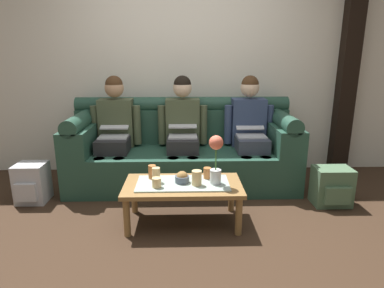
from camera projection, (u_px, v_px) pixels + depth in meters
name	position (u px, v px, depth m)	size (l,w,h in m)	color
ground_plane	(183.00, 234.00, 2.74)	(14.00, 14.00, 0.00)	#382619
back_wall_patterned	(182.00, 54.00, 4.00)	(6.00, 0.12, 2.90)	silver
timber_pillar	(349.00, 54.00, 3.94)	(0.20, 0.20, 2.90)	black
couch	(183.00, 152.00, 3.78)	(2.49, 0.88, 0.96)	#234738
person_left	(115.00, 128.00, 3.67)	(0.56, 0.67, 1.22)	#232326
person_middle	(183.00, 127.00, 3.69)	(0.56, 0.67, 1.22)	#232326
person_right	(250.00, 127.00, 3.71)	(0.56, 0.67, 1.22)	#383D4C
coffee_table	(183.00, 189.00, 2.86)	(1.02, 0.53, 0.38)	olive
flower_vase	(216.00, 156.00, 2.77)	(0.12, 0.12, 0.42)	silver
snack_bowl	(182.00, 178.00, 2.84)	(0.12, 0.12, 0.10)	#4C5666
cup_near_left	(157.00, 183.00, 2.74)	(0.08, 0.08, 0.08)	#DBB77A
cup_near_right	(156.00, 175.00, 2.84)	(0.07, 0.07, 0.13)	#DBB77A
cup_far_center	(207.00, 173.00, 2.94)	(0.07, 0.07, 0.10)	#B26633
cup_far_left	(197.00, 178.00, 2.78)	(0.08, 0.08, 0.13)	#DBB77A
cup_far_right	(152.00, 172.00, 2.93)	(0.07, 0.07, 0.12)	#B26633
backpack_right	(332.00, 187.00, 3.25)	(0.35, 0.30, 0.38)	#4C6B4C
backpack_left	(32.00, 183.00, 3.32)	(0.29, 0.31, 0.40)	#B7B7BC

